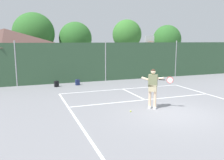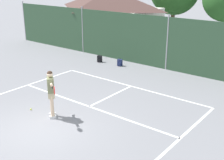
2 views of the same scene
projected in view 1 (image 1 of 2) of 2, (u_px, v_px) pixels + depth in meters
ground_plane at (172, 113)px, 10.25m from camera, size 120.00×120.00×0.00m
court_markings at (164, 109)px, 10.85m from camera, size 8.30×11.10×0.01m
chainlink_fence at (106, 62)px, 18.33m from camera, size 26.09×0.09×3.13m
basketball_hoop at (149, 50)px, 21.08m from camera, size 0.90×0.67×3.55m
clubhouse_building at (6, 53)px, 19.45m from camera, size 7.35×5.94×4.11m
treeline_backdrop at (81, 36)px, 27.34m from camera, size 26.91×4.01×6.14m
tennis_player at (153, 85)px, 10.75m from camera, size 1.23×0.85×1.85m
tennis_ball at (131, 111)px, 10.40m from camera, size 0.07×0.07×0.07m
backpack_black at (57, 84)px, 16.06m from camera, size 0.33×0.32×0.46m
backpack_navy at (78, 82)px, 16.67m from camera, size 0.31×0.29×0.46m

